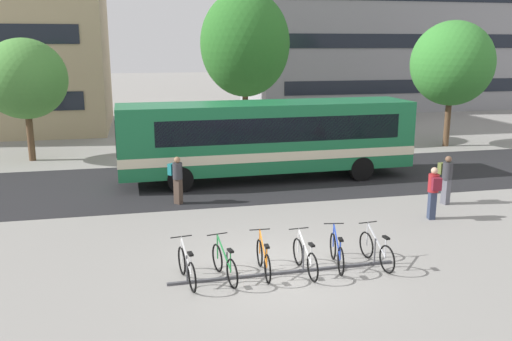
# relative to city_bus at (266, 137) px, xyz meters

# --- Properties ---
(ground) EXTENTS (200.00, 200.00, 0.00)m
(ground) POSITION_rel_city_bus_xyz_m (-1.86, -9.04, -1.78)
(ground) COLOR gray
(bus_lane_asphalt) EXTENTS (80.00, 7.20, 0.01)m
(bus_lane_asphalt) POSITION_rel_city_bus_xyz_m (-1.86, 0.00, -1.77)
(bus_lane_asphalt) COLOR #232326
(bus_lane_asphalt) RESTS_ON ground
(city_bus) EXTENTS (12.07, 2.81, 3.20)m
(city_bus) POSITION_rel_city_bus_xyz_m (0.00, 0.00, 0.00)
(city_bus) COLOR #196B3D
(city_bus) RESTS_ON ground
(bike_rack) EXTENTS (5.73, 0.18, 0.70)m
(bike_rack) POSITION_rel_city_bus_xyz_m (-1.77, -9.35, -1.68)
(bike_rack) COLOR #47474C
(bike_rack) RESTS_ON ground
(parked_bicycle_white_0) EXTENTS (0.52, 1.71, 0.99)m
(parked_bicycle_white_0) POSITION_rel_city_bus_xyz_m (-4.16, -9.34, -1.39)
(parked_bicycle_white_0) COLOR black
(parked_bicycle_white_0) RESTS_ON ground
(parked_bicycle_green_1) EXTENTS (0.54, 1.70, 0.99)m
(parked_bicycle_green_1) POSITION_rel_city_bus_xyz_m (-3.26, -9.35, -1.39)
(parked_bicycle_green_1) COLOR black
(parked_bicycle_green_1) RESTS_ON ground
(parked_bicycle_orange_2) EXTENTS (0.52, 1.72, 0.99)m
(parked_bicycle_orange_2) POSITION_rel_city_bus_xyz_m (-2.29, -9.26, -1.39)
(parked_bicycle_orange_2) COLOR black
(parked_bicycle_orange_2) RESTS_ON ground
(parked_bicycle_white_3) EXTENTS (0.52, 1.72, 0.99)m
(parked_bicycle_white_3) POSITION_rel_city_bus_xyz_m (-1.27, -9.40, -1.39)
(parked_bicycle_white_3) COLOR black
(parked_bicycle_white_3) RESTS_ON ground
(parked_bicycle_blue_4) EXTENTS (0.52, 1.71, 0.99)m
(parked_bicycle_blue_4) POSITION_rel_city_bus_xyz_m (-0.38, -9.22, -1.39)
(parked_bicycle_blue_4) COLOR black
(parked_bicycle_blue_4) RESTS_ON ground
(parked_bicycle_silver_5) EXTENTS (0.52, 1.72, 0.99)m
(parked_bicycle_silver_5) POSITION_rel_city_bus_xyz_m (0.64, -9.33, -1.39)
(parked_bicycle_silver_5) COLOR black
(parked_bicycle_silver_5) RESTS_ON ground
(commuter_teal_pack_0) EXTENTS (0.58, 0.59, 1.70)m
(commuter_teal_pack_0) POSITION_rel_city_bus_xyz_m (-3.86, -2.76, -0.79)
(commuter_teal_pack_0) COLOR #47382D
(commuter_teal_pack_0) RESTS_ON ground
(commuter_maroon_pack_1) EXTENTS (0.40, 0.57, 1.70)m
(commuter_maroon_pack_1) POSITION_rel_city_bus_xyz_m (3.98, -6.30, -0.79)
(commuter_maroon_pack_1) COLOR #2D3851
(commuter_maroon_pack_1) RESTS_ON ground
(commuter_olive_pack_2) EXTENTS (0.41, 0.57, 1.73)m
(commuter_olive_pack_2) POSITION_rel_city_bus_xyz_m (5.34, -4.83, -0.78)
(commuter_olive_pack_2) COLOR #565660
(commuter_olive_pack_2) RESTS_ON ground
(street_tree_0) EXTENTS (4.92, 4.92, 8.43)m
(street_tree_0) POSITION_rel_city_bus_xyz_m (0.88, 8.55, 3.76)
(street_tree_0) COLOR brown
(street_tree_0) RESTS_ON ground
(street_tree_1) EXTENTS (3.90, 3.90, 5.81)m
(street_tree_1) POSITION_rel_city_bus_xyz_m (-10.18, 6.11, 2.14)
(street_tree_1) COLOR brown
(street_tree_1) RESTS_ON ground
(street_tree_2) EXTENTS (4.40, 4.40, 6.76)m
(street_tree_2) POSITION_rel_city_bus_xyz_m (11.55, 5.17, 2.73)
(street_tree_2) COLOR brown
(street_tree_2) RESTS_ON ground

